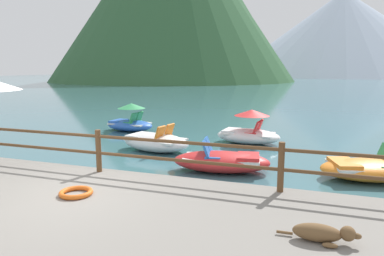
# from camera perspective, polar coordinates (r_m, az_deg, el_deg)

# --- Properties ---
(ground_plane) EXTENTS (200.00, 200.00, 0.00)m
(ground_plane) POSITION_cam_1_polar(r_m,az_deg,el_deg) (45.38, 13.72, 5.88)
(ground_plane) COLOR #3D6B75
(dock_railing) EXTENTS (23.92, 0.12, 0.95)m
(dock_railing) POSITION_cam_1_polar(r_m,az_deg,el_deg) (8.21, -14.71, -2.86)
(dock_railing) COLOR brown
(dock_railing) RESTS_ON promenade_dock
(dog_resting) EXTENTS (1.08, 0.40, 0.26)m
(dog_resting) POSITION_cam_1_polar(r_m,az_deg,el_deg) (5.27, 20.09, -15.45)
(dog_resting) COLOR brown
(dog_resting) RESTS_ON promenade_dock
(life_ring) EXTENTS (0.61, 0.61, 0.09)m
(life_ring) POSITION_cam_1_polar(r_m,az_deg,el_deg) (6.98, -18.00, -9.76)
(life_ring) COLOR orange
(life_ring) RESTS_ON promenade_dock
(pedal_boat_0) EXTENTS (2.58, 1.71, 0.90)m
(pedal_boat_0) POSITION_cam_1_polar(r_m,az_deg,el_deg) (11.78, -5.85, -2.19)
(pedal_boat_0) COLOR white
(pedal_boat_0) RESTS_ON ground
(pedal_boat_2) EXTENTS (2.69, 1.54, 0.87)m
(pedal_boat_2) POSITION_cam_1_polar(r_m,az_deg,el_deg) (9.45, 4.77, -5.27)
(pedal_boat_2) COLOR red
(pedal_boat_2) RESTS_ON ground
(pedal_boat_4) EXTENTS (2.17, 1.36, 1.20)m
(pedal_boat_4) POSITION_cam_1_polar(r_m,az_deg,el_deg) (15.71, -9.87, 1.02)
(pedal_boat_4) COLOR blue
(pedal_boat_4) RESTS_ON ground
(pedal_boat_5) EXTENTS (2.79, 2.05, 0.84)m
(pedal_boat_5) POSITION_cam_1_polar(r_m,az_deg,el_deg) (9.81, 26.73, -5.85)
(pedal_boat_5) COLOR orange
(pedal_boat_5) RESTS_ON ground
(pedal_boat_6) EXTENTS (2.37, 1.46, 1.23)m
(pedal_boat_6) POSITION_cam_1_polar(r_m,az_deg,el_deg) (13.06, 9.00, -0.63)
(pedal_boat_6) COLOR white
(pedal_boat_6) RESTS_ON ground
(distant_peak) EXTENTS (75.81, 75.81, 27.47)m
(distant_peak) POSITION_cam_1_polar(r_m,az_deg,el_deg) (131.59, 22.75, 13.65)
(distant_peak) COLOR #93A3B7
(distant_peak) RESTS_ON ground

